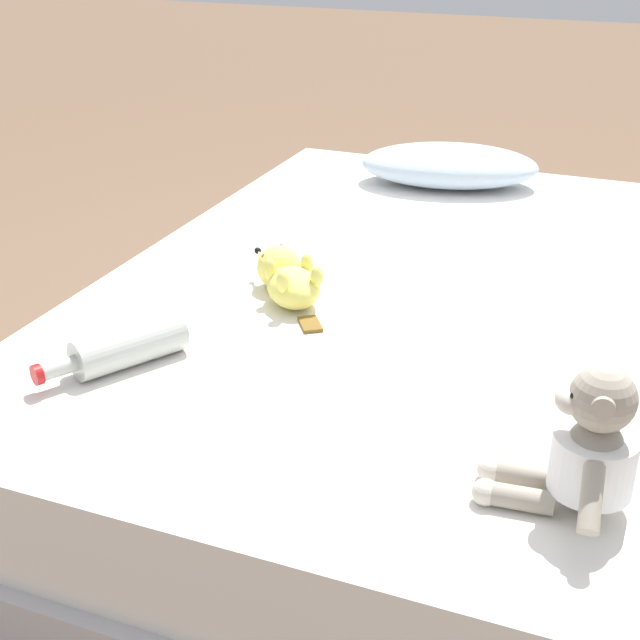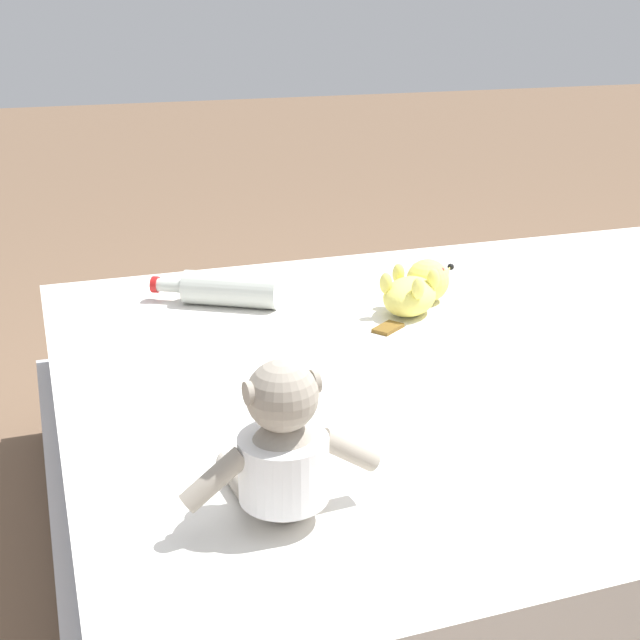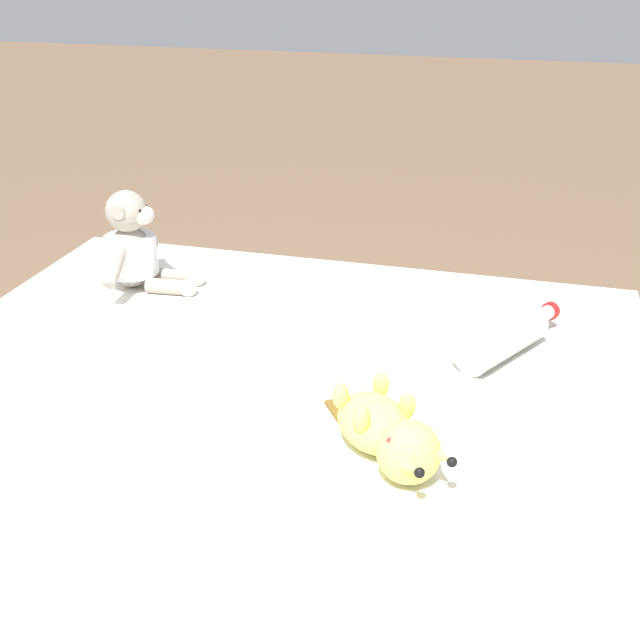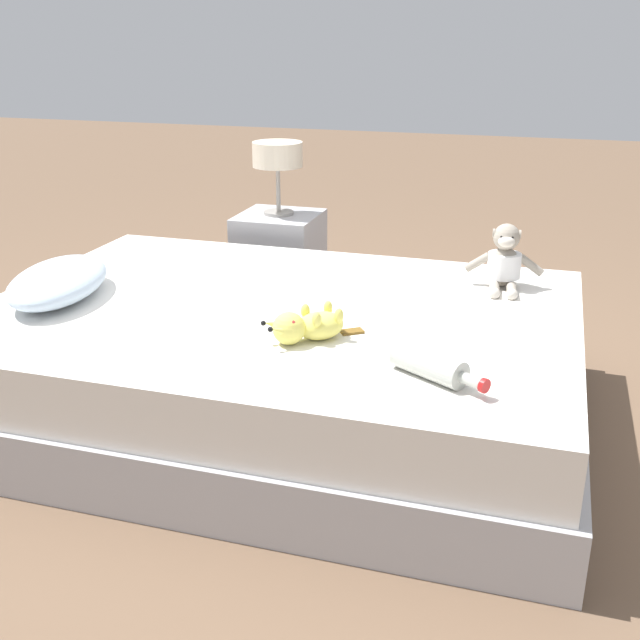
# 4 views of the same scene
# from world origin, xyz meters

# --- Properties ---
(ground_plane) EXTENTS (16.00, 16.00, 0.00)m
(ground_plane) POSITION_xyz_m (0.00, 0.00, 0.00)
(ground_plane) COLOR brown
(bed) EXTENTS (1.47, 2.05, 0.41)m
(bed) POSITION_xyz_m (0.00, 0.00, 0.20)
(bed) COLOR #B2B2B7
(bed) RESTS_ON ground_plane
(pillow) EXTENTS (0.58, 0.40, 0.12)m
(pillow) POSITION_xyz_m (-0.14, 0.76, 0.47)
(pillow) COLOR silver
(pillow) RESTS_ON bed
(plush_monkey) EXTENTS (0.23, 0.29, 0.24)m
(plush_monkey) POSITION_xyz_m (0.44, -0.72, 0.51)
(plush_monkey) COLOR #9E9384
(plush_monkey) RESTS_ON bed
(plush_yellow_creature) EXTENTS (0.26, 0.28, 0.10)m
(plush_yellow_creature) POSITION_xyz_m (-0.26, -0.19, 0.46)
(plush_yellow_creature) COLOR #EAE066
(plush_yellow_creature) RESTS_ON bed
(glass_bottle) EXTENTS (0.20, 0.29, 0.08)m
(glass_bottle) POSITION_xyz_m (-0.42, -0.59, 0.45)
(glass_bottle) COLOR #B7BCB2
(glass_bottle) RESTS_ON bed
(nightstand) EXTENTS (0.37, 0.37, 0.48)m
(nightstand) POSITION_xyz_m (1.02, 0.36, 0.24)
(nightstand) COLOR #B2B2B7
(nightstand) RESTS_ON ground_plane
(bedside_lamp) EXTENTS (0.23, 0.23, 0.34)m
(bedside_lamp) POSITION_xyz_m (1.02, 0.36, 0.75)
(bedside_lamp) COLOR gray
(bedside_lamp) RESTS_ON nightstand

